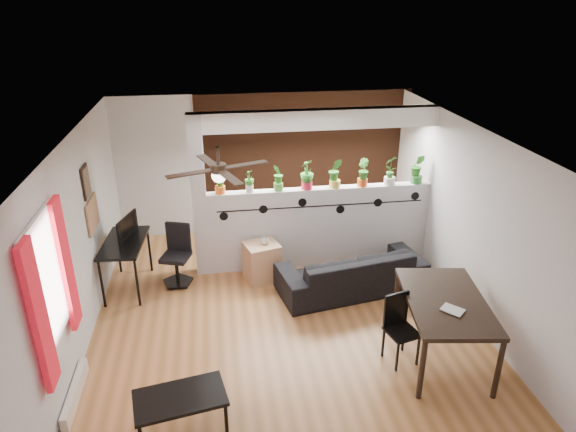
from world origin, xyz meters
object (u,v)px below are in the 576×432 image
Objects in this scene: potted_plant_2 at (278,177)px; potted_plant_5 at (363,172)px; potted_plant_7 at (417,168)px; computer_desk at (124,246)px; cup at (265,241)px; ceiling_fan at (219,171)px; potted_plant_3 at (307,174)px; cube_shelf at (262,262)px; office_chair at (177,258)px; sofa at (351,272)px; potted_plant_1 at (249,180)px; dining_table at (445,306)px; potted_plant_4 at (335,172)px; potted_plant_6 at (390,169)px; potted_plant_0 at (220,179)px; coffee_table at (180,400)px; folding_chair at (399,322)px.

potted_plant_5 reaches higher than potted_plant_2.
computer_desk is at bearing -175.80° from potted_plant_7.
cup is (-1.62, -0.38, -0.92)m from potted_plant_5.
ceiling_fan is at bearing -45.20° from computer_desk.
potted_plant_3 is 1.06× the size of potted_plant_5.
cube_shelf is 1.31m from office_chair.
computer_desk is (-3.37, 0.55, 0.41)m from sofa.
potted_plant_1 is at bearing -42.20° from sofa.
potted_plant_2 is 0.26× the size of dining_table.
potted_plant_4 is at bearing -180.00° from potted_plant_5.
computer_desk is (-4.18, -0.34, -0.88)m from potted_plant_6.
potted_plant_7 is at bearing 0.00° from potted_plant_4.
potted_plant_1 is 0.73× the size of potted_plant_6.
potted_plant_0 is 0.45m from potted_plant_1.
potted_plant_7 reaches higher than cube_shelf.
ceiling_fan is at bearing -127.36° from potted_plant_3.
computer_desk is at bearing -174.79° from potted_plant_5.
potted_plant_7 reaches higher than potted_plant_6.
potted_plant_3 is at bearing 180.00° from potted_plant_5.
potted_plant_7 reaches higher than potted_plant_3.
cup is 0.12× the size of coffee_table.
ceiling_fan is 2.92m from sofa.
potted_plant_5 is at bearing 38.33° from ceiling_fan.
cube_shelf is at bearing -1.22° from computer_desk.
sofa is at bearing -36.92° from cube_shelf.
potted_plant_1 is 3.44m from dining_table.
folding_chair is at bearing -94.86° from potted_plant_5.
folding_chair is (2.04, -2.52, -1.06)m from potted_plant_0.
cup is at bearing -151.93° from potted_plant_3.
coffee_table is (-3.14, -0.71, -0.36)m from dining_table.
coffee_table is (-2.45, -2.41, 0.08)m from sofa.
ceiling_fan is at bearing 70.42° from coffee_table.
coffee_table is at bearing -125.56° from potted_plant_4.
ceiling_fan is 2.84× the size of potted_plant_2.
coffee_table is at bearing -86.84° from office_chair.
potted_plant_6 is at bearing 75.20° from folding_chair.
cup is (-0.27, -0.38, -0.90)m from potted_plant_2.
potted_plant_4 reaches higher than coffee_table.
potted_plant_3 is 1.55m from cube_shelf.
computer_desk is (-1.45, 1.46, -1.59)m from ceiling_fan.
potted_plant_5 is at bearing 49.58° from coffee_table.
ceiling_fan is 2.02m from potted_plant_1.
potted_plant_0 reaches higher than cup.
dining_table is at bearing -73.28° from potted_plant_4.
potted_plant_5 reaches higher than dining_table.
cup is at bearing 67.83° from coffee_table.
potted_plant_0 is 3.41m from folding_chair.
folding_chair is (1.46, -2.14, 0.21)m from cube_shelf.
potted_plant_6 is at bearing 45.33° from coffee_table.
potted_plant_7 reaches higher than potted_plant_0.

